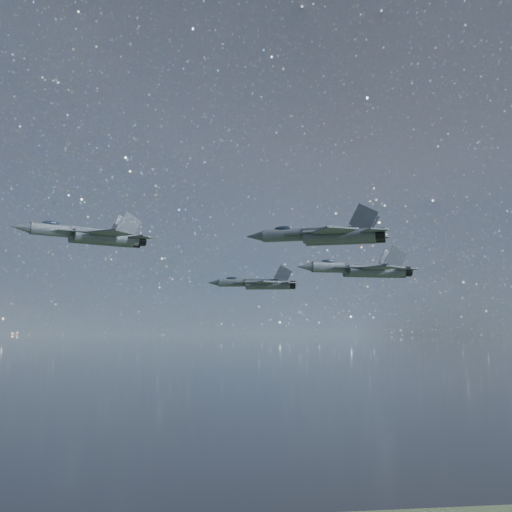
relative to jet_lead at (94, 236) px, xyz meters
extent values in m
cylinder|color=#333B40|center=(-3.86, -1.75, 0.23)|extent=(7.43, 4.50, 1.57)
cone|color=#333B40|center=(-8.26, -3.74, 0.23)|extent=(2.78, 2.28, 1.41)
ellipsoid|color=#1B2330|center=(-4.96, -2.24, 0.98)|extent=(2.62, 1.95, 0.78)
cube|color=#333B40|center=(0.91, 0.41, 0.18)|extent=(8.14, 4.78, 1.31)
cylinder|color=#333B40|center=(1.69, -0.34, -0.28)|extent=(8.35, 4.91, 1.57)
cylinder|color=#333B40|center=(0.86, 1.49, -0.28)|extent=(8.35, 4.91, 1.57)
cylinder|color=black|center=(5.91, 1.57, -0.28)|extent=(1.79, 1.86, 1.45)
cylinder|color=black|center=(5.08, 3.40, -0.28)|extent=(1.79, 1.86, 1.45)
cube|color=#333B40|center=(-1.65, -2.24, 0.10)|extent=(5.35, 2.28, 0.12)
cube|color=#333B40|center=(-2.77, 0.24, 0.10)|extent=(4.91, 3.93, 0.12)
cube|color=#333B40|center=(2.50, -2.62, -0.08)|extent=(5.72, 5.58, 0.20)
cube|color=#333B40|center=(-0.32, 3.61, -0.08)|extent=(4.37, 4.80, 0.20)
cube|color=#333B40|center=(6.08, 0.21, -0.08)|extent=(3.39, 3.35, 0.15)
cube|color=#333B40|center=(4.18, 4.43, -0.08)|extent=(2.55, 2.73, 0.15)
cube|color=#333B40|center=(4.46, 0.63, 1.63)|extent=(3.36, 1.33, 3.58)
cube|color=#333B40|center=(3.42, 2.93, 1.63)|extent=(3.14, 1.84, 3.58)
cylinder|color=#333B40|center=(21.31, 19.39, -4.22)|extent=(6.58, 2.52, 1.36)
cone|color=#333B40|center=(17.20, 20.16, -4.22)|extent=(2.28, 1.58, 1.22)
ellipsoid|color=#1B2330|center=(20.28, 19.58, -3.57)|extent=(2.21, 1.28, 0.67)
cube|color=#333B40|center=(25.76, 18.56, -4.27)|extent=(7.26, 2.60, 1.13)
cylinder|color=#333B40|center=(25.94, 17.64, -4.66)|extent=(7.44, 2.68, 1.36)
cylinder|color=#333B40|center=(26.26, 19.35, -4.66)|extent=(7.44, 2.68, 1.36)
cylinder|color=black|center=(29.88, 16.90, -4.66)|extent=(1.34, 1.44, 1.25)
cylinder|color=black|center=(30.20, 18.61, -4.66)|extent=(1.34, 1.44, 1.25)
cube|color=#333B40|center=(22.63, 17.94, -4.33)|extent=(4.56, 2.56, 0.10)
cube|color=#333B40|center=(23.07, 20.26, -4.33)|extent=(4.54, 0.99, 0.10)
cube|color=#333B40|center=(25.39, 15.61, -4.48)|extent=(4.45, 4.70, 0.17)
cube|color=#333B40|center=(26.48, 21.44, -4.48)|extent=(4.97, 5.00, 0.17)
cube|color=#333B40|center=(29.33, 15.85, -4.48)|extent=(2.61, 2.72, 0.13)
cube|color=#333B40|center=(30.07, 19.79, -4.48)|extent=(2.94, 2.96, 0.13)
cube|color=#333B40|center=(28.39, 16.96, -3.00)|extent=(2.96, 0.93, 3.10)
cube|color=#333B40|center=(28.79, 19.10, -3.00)|extent=(3.03, 0.53, 3.10)
cylinder|color=#333B40|center=(23.30, -15.66, -1.95)|extent=(6.76, 3.86, 1.42)
cone|color=#333B40|center=(19.26, -14.01, -1.95)|extent=(2.50, 2.00, 1.27)
ellipsoid|color=#1B2330|center=(22.29, -15.25, -1.27)|extent=(2.36, 1.70, 0.70)
cube|color=#333B40|center=(27.67, -17.46, -2.00)|extent=(7.41, 4.09, 1.18)
cylinder|color=#333B40|center=(27.66, -18.44, -2.41)|extent=(7.60, 4.21, 1.42)
cylinder|color=#333B40|center=(28.35, -16.75, -2.41)|extent=(7.60, 4.21, 1.42)
cylinder|color=black|center=(31.53, -20.02, -2.41)|extent=(1.59, 1.66, 1.31)
cylinder|color=black|center=(32.22, -18.34, -2.41)|extent=(1.59, 1.66, 1.31)
cube|color=#333B40|center=(24.35, -17.42, -2.06)|extent=(4.50, 3.43, 0.11)
cube|color=#333B40|center=(25.28, -15.15, -2.06)|extent=(4.83, 1.91, 0.11)
cube|color=#333B40|center=(26.66, -20.38, -2.22)|extent=(4.06, 4.43, 0.18)
cube|color=#333B40|center=(29.01, -14.67, -2.22)|extent=(5.19, 5.08, 0.18)
cube|color=#333B40|center=(30.74, -20.98, -2.22)|extent=(2.37, 2.53, 0.14)
cube|color=#333B40|center=(32.33, -17.11, -2.22)|extent=(3.07, 3.04, 0.14)
cube|color=#333B40|center=(30.01, -19.65, -0.68)|extent=(2.88, 1.56, 3.23)
cube|color=#333B40|center=(30.87, -17.55, -0.68)|extent=(3.06, 1.10, 3.23)
cylinder|color=#333B40|center=(34.45, 6.12, -2.95)|extent=(7.69, 1.94, 1.61)
cone|color=#333B40|center=(29.51, 5.90, -2.95)|extent=(2.54, 1.55, 1.44)
ellipsoid|color=#1B2330|center=(33.22, 6.07, -2.17)|extent=(2.50, 1.19, 0.79)
cube|color=#333B40|center=(39.81, 6.36, -3.00)|extent=(8.52, 1.92, 1.34)
cylinder|color=#333B40|center=(40.27, 5.35, -3.46)|extent=(8.72, 1.99, 1.61)
cylinder|color=#333B40|center=(40.17, 7.41, -3.46)|extent=(8.72, 1.99, 1.61)
cylinder|color=black|center=(45.00, 5.56, -3.46)|extent=(1.40, 1.54, 1.48)
cylinder|color=black|center=(44.91, 7.62, -3.46)|extent=(1.40, 1.54, 1.48)
cube|color=#333B40|center=(36.37, 4.81, -3.07)|extent=(5.47, 1.91, 0.12)
cube|color=#333B40|center=(36.24, 7.59, -3.07)|extent=(5.48, 2.36, 0.12)
cube|color=#333B40|center=(40.17, 2.86, -3.26)|extent=(5.74, 5.87, 0.21)
cube|color=#333B40|center=(39.86, 9.87, -3.26)|extent=(5.59, 5.79, 0.21)
cube|color=#333B40|center=(44.65, 4.20, -3.26)|extent=(3.39, 3.45, 0.15)
cube|color=#333B40|center=(44.44, 8.94, -3.26)|extent=(3.29, 3.38, 0.15)
cube|color=#333B40|center=(43.26, 5.22, -1.50)|extent=(3.59, 0.50, 3.67)
cube|color=#333B40|center=(43.15, 7.80, -1.50)|extent=(3.57, 0.61, 3.67)
camera|label=1|loc=(9.87, -79.24, -12.87)|focal=42.00mm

